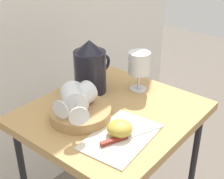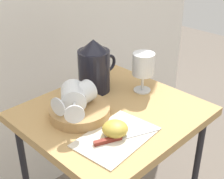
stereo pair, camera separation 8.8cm
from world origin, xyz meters
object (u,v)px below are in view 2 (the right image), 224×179
Objects in this scene: wine_glass_tipped_near at (80,95)px; wine_glass_tipped_far at (73,97)px; basket_tray at (80,111)px; wine_glass_upright at (143,66)px; table at (112,127)px; apple_half_left at (115,129)px; knife at (117,138)px; pitcher at (94,70)px.

wine_glass_tipped_near is 0.03m from wine_glass_tipped_far.
basket_tray is 0.29m from wine_glass_upright.
wine_glass_tipped_far is (-0.03, -0.00, 0.00)m from wine_glass_tipped_near.
wine_glass_upright is at bearing 5.89° from table.
basket_tray is 2.57× the size of apple_half_left.
wine_glass_upright is at bearing -7.89° from wine_glass_tipped_far.
table is 4.76× the size of wine_glass_tipped_near.
knife is at bearing -120.00° from apple_half_left.
wine_glass_upright is 0.27m from wine_glass_tipped_near.
wine_glass_upright reaches higher than wine_glass_tipped_far.
apple_half_left is at bearing -131.58° from table.
apple_half_left is (0.00, -0.16, 0.01)m from basket_tray.
wine_glass_tipped_far is (-0.17, -0.09, -0.01)m from pitcher.
wine_glass_upright is (0.12, -0.13, 0.02)m from pitcher.
wine_glass_tipped_near is at bearing 35.37° from basket_tray.
basket_tray is 0.18m from knife.
knife is at bearing -92.70° from basket_tray.
pitcher is (0.16, 0.10, 0.06)m from basket_tray.
knife is (-0.29, -0.15, -0.09)m from wine_glass_upright.
apple_half_left is (0.02, -0.17, -0.05)m from wine_glass_tipped_far.
wine_glass_tipped_far is (-0.11, 0.06, 0.14)m from table.
apple_half_left is at bearing -88.52° from basket_tray.
wine_glass_upright is (0.18, 0.02, 0.17)m from table.
pitcher is 1.21× the size of wine_glass_tipped_far.
wine_glass_tipped_far is 2.12× the size of apple_half_left.
table is 3.57× the size of basket_tray.
wine_glass_tipped_far is at bearing 152.62° from table.
basket_tray is at bearing -144.63° from wine_glass_tipped_near.
basket_tray is 1.21× the size of wine_glass_tipped_far.
wine_glass_upright reaches higher than knife.
pitcher reaches higher than knife.
table is 4.33× the size of wine_glass_tipped_far.
apple_half_left reaches higher than table.
table is 0.22m from pitcher.
apple_half_left reaches higher than basket_tray.
basket_tray is 1.00× the size of pitcher.
wine_glass_tipped_near is at bearing -148.15° from pitcher.
wine_glass_tipped_far is (-0.02, 0.01, 0.06)m from basket_tray.
knife is at bearing -152.89° from wine_glass_upright.
wine_glass_upright is at bearing -6.75° from basket_tray.
wine_glass_tipped_near is 0.91× the size of wine_glass_tipped_far.
knife is (-0.01, -0.02, -0.02)m from apple_half_left.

